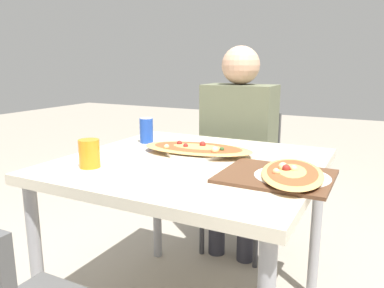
{
  "coord_description": "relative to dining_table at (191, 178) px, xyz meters",
  "views": [
    {
      "loc": [
        0.69,
        -1.33,
        1.15
      ],
      "look_at": [
        -0.01,
        0.03,
        0.82
      ],
      "focal_mm": 35.0,
      "sensor_mm": 36.0,
      "label": 1
    }
  ],
  "objects": [
    {
      "name": "serving_tray",
      "position": [
        0.38,
        -0.08,
        0.08
      ],
      "size": [
        0.38,
        0.33,
        0.01
      ],
      "color": "brown",
      "rests_on": "dining_table"
    },
    {
      "name": "pizza_main",
      "position": [
        -0.03,
        0.11,
        0.1
      ],
      "size": [
        0.52,
        0.29,
        0.05
      ],
      "color": "white",
      "rests_on": "dining_table"
    },
    {
      "name": "person_seated",
      "position": [
        -0.06,
        0.71,
        0.06
      ],
      "size": [
        0.41,
        0.26,
        1.25
      ],
      "rotation": [
        0.0,
        0.0,
        3.14
      ],
      "color": "#2D2D38",
      "rests_on": "ground_plane"
    },
    {
      "name": "chair_far_seated",
      "position": [
        -0.06,
        0.81,
        -0.19
      ],
      "size": [
        0.4,
        0.4,
        0.85
      ],
      "rotation": [
        0.0,
        0.0,
        3.14
      ],
      "color": "#4C4C4C",
      "rests_on": "ground_plane"
    },
    {
      "name": "pizza_second",
      "position": [
        0.43,
        -0.08,
        0.1
      ],
      "size": [
        0.29,
        0.43,
        0.06
      ],
      "color": "white",
      "rests_on": "dining_table"
    },
    {
      "name": "dining_table",
      "position": [
        0.0,
        0.0,
        0.0
      ],
      "size": [
        1.02,
        0.97,
        0.76
      ],
      "color": "beige",
      "rests_on": "ground_plane"
    },
    {
      "name": "drink_glass",
      "position": [
        -0.3,
        -0.28,
        0.13
      ],
      "size": [
        0.08,
        0.08,
        0.11
      ],
      "color": "orange",
      "rests_on": "dining_table"
    },
    {
      "name": "soda_can",
      "position": [
        -0.36,
        0.2,
        0.14
      ],
      "size": [
        0.07,
        0.07,
        0.12
      ],
      "color": "#1E47B2",
      "rests_on": "dining_table"
    }
  ]
}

